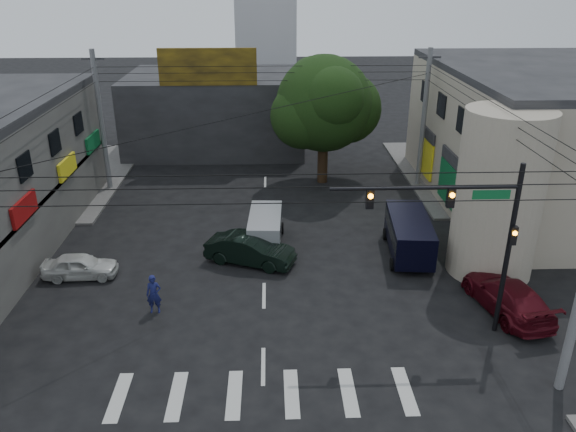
{
  "coord_description": "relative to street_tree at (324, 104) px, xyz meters",
  "views": [
    {
      "loc": [
        0.36,
        -19.98,
        13.55
      ],
      "look_at": [
        1.16,
        4.0,
        3.07
      ],
      "focal_mm": 35.0,
      "sensor_mm": 36.0,
      "label": 1
    }
  ],
  "objects": [
    {
      "name": "sidewalk_far_left",
      "position": [
        -22.0,
        1.0,
        -5.4
      ],
      "size": [
        16.0,
        16.0,
        0.15
      ],
      "primitive_type": "cube",
      "color": "#514F4C",
      "rests_on": "ground"
    },
    {
      "name": "corner_column",
      "position": [
        7.0,
        -13.0,
        -1.47
      ],
      "size": [
        4.0,
        4.0,
        8.0
      ],
      "primitive_type": "cylinder",
      "color": "#9F947E",
      "rests_on": "ground"
    },
    {
      "name": "silver_minivan",
      "position": [
        -3.94,
        -9.71,
        -4.61
      ],
      "size": [
        4.16,
        2.05,
        1.72
      ],
      "primitive_type": null,
      "rotation": [
        0.0,
        0.0,
        1.52
      ],
      "color": "#9FA1A7",
      "rests_on": "ground"
    },
    {
      "name": "maroon_sedan",
      "position": [
        6.5,
        -16.57,
        -4.74
      ],
      "size": [
        3.89,
        5.79,
        1.46
      ],
      "primitive_type": "imported",
      "rotation": [
        0.0,
        0.0,
        3.33
      ],
      "color": "#480A13",
      "rests_on": "ground"
    },
    {
      "name": "navy_van",
      "position": [
        3.45,
        -11.18,
        -4.46
      ],
      "size": [
        5.44,
        2.85,
        2.04
      ],
      "primitive_type": null,
      "rotation": [
        0.0,
        0.0,
        1.48
      ],
      "color": "black",
      "rests_on": "ground"
    },
    {
      "name": "traffic_gantry",
      "position": [
        3.82,
        -18.0,
        -0.64
      ],
      "size": [
        7.1,
        0.35,
        7.2
      ],
      "color": "black",
      "rests_on": "ground"
    },
    {
      "name": "white_compact",
      "position": [
        -12.81,
        -13.0,
        -4.88
      ],
      "size": [
        1.64,
        3.6,
        1.2
      ],
      "primitive_type": "imported",
      "rotation": [
        0.0,
        0.0,
        1.6
      ],
      "color": "silver",
      "rests_on": "ground"
    },
    {
      "name": "building_far",
      "position": [
        -8.0,
        9.0,
        -2.47
      ],
      "size": [
        14.0,
        10.0,
        6.0
      ],
      "primitive_type": "cube",
      "color": "#232326",
      "rests_on": "ground"
    },
    {
      "name": "ground",
      "position": [
        -4.0,
        -17.0,
        -5.47
      ],
      "size": [
        160.0,
        160.0,
        0.0
      ],
      "primitive_type": "plane",
      "color": "black",
      "rests_on": "ground"
    },
    {
      "name": "utility_pole_far_right",
      "position": [
        6.5,
        -1.0,
        -0.87
      ],
      "size": [
        0.32,
        0.32,
        9.2
      ],
      "primitive_type": "cylinder",
      "color": "#59595B",
      "rests_on": "ground"
    },
    {
      "name": "dark_sedan",
      "position": [
        -4.7,
        -11.83,
        -4.73
      ],
      "size": [
        4.56,
        5.54,
        1.48
      ],
      "primitive_type": "imported",
      "rotation": [
        0.0,
        0.0,
        1.21
      ],
      "color": "black",
      "rests_on": "ground"
    },
    {
      "name": "street_tree",
      "position": [
        0.0,
        0.0,
        0.0
      ],
      "size": [
        6.4,
        6.4,
        8.7
      ],
      "color": "black",
      "rests_on": "ground"
    },
    {
      "name": "utility_pole_far_left",
      "position": [
        -14.5,
        -1.0,
        -0.87
      ],
      "size": [
        0.32,
        0.32,
        9.2
      ],
      "primitive_type": "cylinder",
      "color": "#59595B",
      "rests_on": "ground"
    },
    {
      "name": "traffic_officer",
      "position": [
        -8.69,
        -16.18,
        -4.59
      ],
      "size": [
        0.69,
        0.49,
        1.76
      ],
      "primitive_type": "imported",
      "rotation": [
        0.0,
        0.0,
        0.05
      ],
      "color": "#161A4F",
      "rests_on": "ground"
    },
    {
      "name": "sidewalk_far_right",
      "position": [
        14.0,
        1.0,
        -5.4
      ],
      "size": [
        16.0,
        16.0,
        0.15
      ],
      "primitive_type": "cube",
      "color": "#514F4C",
      "rests_on": "ground"
    },
    {
      "name": "billboard",
      "position": [
        -8.0,
        4.1,
        1.83
      ],
      "size": [
        7.0,
        0.3,
        2.6
      ],
      "primitive_type": "cube",
      "color": "olive",
      "rests_on": "building_far"
    },
    {
      "name": "building_right",
      "position": [
        14.0,
        -4.0,
        -1.47
      ],
      "size": [
        14.0,
        18.0,
        8.0
      ],
      "primitive_type": "cube",
      "color": "#9F947E",
      "rests_on": "ground"
    }
  ]
}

